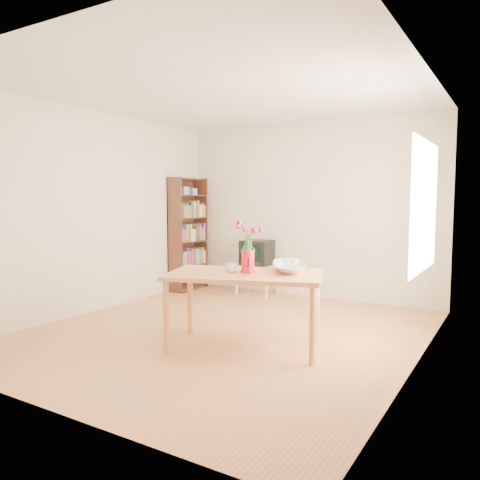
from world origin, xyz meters
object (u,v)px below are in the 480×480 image
Objects in this scene: mug at (231,268)px; bowl at (289,248)px; pitcher at (248,262)px; television at (257,252)px; table at (245,281)px.

bowl is at bearing 169.71° from mug.
pitcher reaches higher than television.
table is 0.19m from mug.
pitcher is 2.61m from television.
bowl is 2.50m from television.
table is 3.47× the size of bowl.
television is at bearing 85.01° from pitcher.
mug is at bearing -69.61° from television.
television is (-1.02, 2.40, -0.15)m from mug.
pitcher is 0.49× the size of television.
bowl is at bearing -56.53° from television.
table is 0.18m from pitcher.
mug is 0.27× the size of television.
pitcher is at bearing -65.88° from television.
mug is at bearing 175.53° from pitcher.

